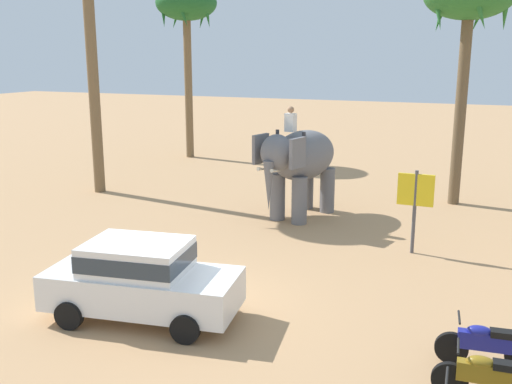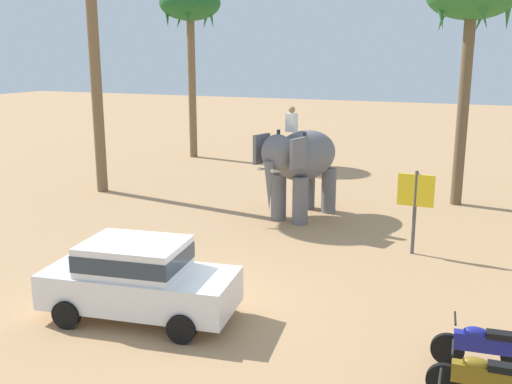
% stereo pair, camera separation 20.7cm
% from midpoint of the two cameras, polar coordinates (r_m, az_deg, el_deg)
% --- Properties ---
extents(ground_plane, '(120.00, 120.00, 0.00)m').
position_cam_midpoint_polar(ground_plane, '(13.41, -7.83, -11.22)').
color(ground_plane, tan).
extents(car_sedan_foreground, '(4.31, 2.33, 1.70)m').
position_cam_midpoint_polar(car_sedan_foreground, '(12.77, -11.65, -8.15)').
color(car_sedan_foreground, white).
rests_on(car_sedan_foreground, ground).
extents(elephant_with_mahout, '(2.37, 4.02, 3.88)m').
position_cam_midpoint_polar(elephant_with_mahout, '(20.00, 4.00, 3.06)').
color(elephant_with_mahout, slate).
rests_on(elephant_with_mahout, ground).
extents(motorcycle_second_in_row, '(1.80, 0.55, 0.94)m').
position_cam_midpoint_polar(motorcycle_second_in_row, '(10.55, 21.24, -16.45)').
color(motorcycle_second_in_row, black).
rests_on(motorcycle_second_in_row, ground).
extents(motorcycle_mid_row, '(1.80, 0.55, 0.94)m').
position_cam_midpoint_polar(motorcycle_mid_row, '(11.57, 21.11, -13.68)').
color(motorcycle_mid_row, black).
rests_on(motorcycle_mid_row, ground).
extents(palm_tree_near_hut, '(3.20, 3.20, 8.50)m').
position_cam_midpoint_polar(palm_tree_near_hut, '(22.84, 19.83, 17.09)').
color(palm_tree_near_hut, brown).
rests_on(palm_tree_near_hut, ground).
extents(palm_tree_left_of_road, '(3.20, 3.20, 9.03)m').
position_cam_midpoint_polar(palm_tree_left_of_road, '(32.16, -7.00, 17.31)').
color(palm_tree_left_of_road, brown).
rests_on(palm_tree_left_of_road, ground).
extents(signboard_yellow, '(1.00, 0.10, 2.40)m').
position_cam_midpoint_polar(signboard_yellow, '(16.89, 14.95, -0.33)').
color(signboard_yellow, '#4C4C51').
rests_on(signboard_yellow, ground).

